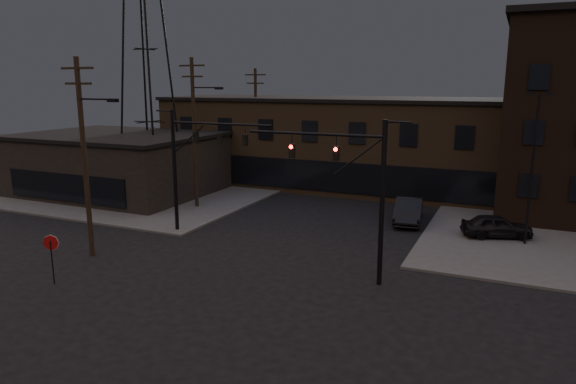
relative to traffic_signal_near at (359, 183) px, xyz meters
The scene contains 14 objects.
ground 8.56m from the traffic_signal_near, 139.97° to the right, with size 140.00×140.00×0.00m, color black.
sidewalk_nw 32.84m from the traffic_signal_near, 147.39° to the left, with size 30.00×30.00×0.15m, color #474744.
building_row 24.12m from the traffic_signal_near, 102.84° to the left, with size 40.00×12.00×8.00m, color #4D3C29.
building_left 27.95m from the traffic_signal_near, 155.60° to the left, with size 16.00×12.00×5.00m, color black.
traffic_signal_near is the anchor object (origin of this frame).
traffic_signal_far 12.57m from the traffic_signal_near, 163.83° to the left, with size 7.12×0.24×8.00m.
stop_sign 15.17m from the traffic_signal_near, 154.10° to the right, with size 0.72×0.33×2.48m.
utility_pole_near 15.03m from the traffic_signal_near, behind, with size 3.70×0.28×11.00m.
utility_pole_mid 18.47m from the traffic_signal_near, 148.97° to the left, with size 3.70×0.28×11.50m.
utility_pole_far 27.33m from the traffic_signal_near, 128.10° to the left, with size 2.20×0.28×11.00m.
transmission_tower 28.02m from the traffic_signal_near, 149.97° to the left, with size 7.00×7.00×25.00m, color black, non-canonical shape.
lot_light_a 12.21m from the traffic_signal_near, 51.18° to the left, with size 1.50×0.28×9.14m.
parked_car_lot_a 12.53m from the traffic_signal_near, 59.62° to the left, with size 1.70×4.23×1.44m, color black.
car_crossing 12.72m from the traffic_signal_near, 89.32° to the left, with size 1.81×5.19×1.71m, color black.
Camera 1 is at (12.10, -18.83, 9.64)m, focal length 32.00 mm.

